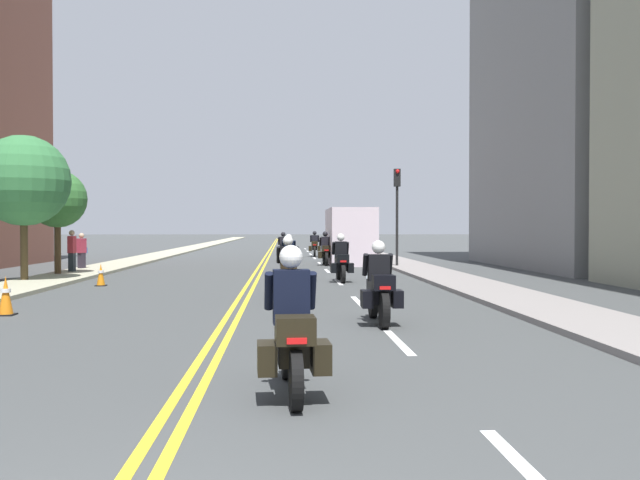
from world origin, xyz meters
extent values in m
plane|color=#3E4142|center=(0.00, 48.00, 0.00)|extent=(264.00, 264.00, 0.00)
cube|color=#A6A388|center=(-6.87, 48.00, 0.06)|extent=(2.14, 144.00, 0.12)
cube|color=gray|center=(6.87, 48.00, 0.06)|extent=(2.14, 144.00, 0.12)
cube|color=yellow|center=(-0.12, 48.00, 0.00)|extent=(0.12, 132.00, 0.01)
cube|color=yellow|center=(0.12, 48.00, 0.00)|extent=(0.12, 132.00, 0.01)
cube|color=silver|center=(2.90, 2.00, 0.00)|extent=(0.14, 2.40, 0.01)
cube|color=silver|center=(2.90, 8.00, 0.00)|extent=(0.14, 2.40, 0.01)
cube|color=silver|center=(2.90, 14.00, 0.00)|extent=(0.14, 2.40, 0.01)
cube|color=silver|center=(2.90, 20.00, 0.00)|extent=(0.14, 2.40, 0.01)
cube|color=silver|center=(2.90, 26.00, 0.00)|extent=(0.14, 2.40, 0.01)
cube|color=silver|center=(2.90, 32.00, 0.00)|extent=(0.14, 2.40, 0.01)
cube|color=silver|center=(2.90, 38.00, 0.00)|extent=(0.14, 2.40, 0.01)
cube|color=silver|center=(2.90, 44.00, 0.00)|extent=(0.14, 2.40, 0.01)
cube|color=silver|center=(2.90, 50.00, 0.00)|extent=(0.14, 2.40, 0.01)
cube|color=silver|center=(2.90, 56.00, 0.00)|extent=(0.14, 2.40, 0.01)
cylinder|color=black|center=(1.10, 5.43, 0.30)|extent=(0.15, 0.62, 0.61)
cylinder|color=black|center=(1.18, 3.97, 0.30)|extent=(0.15, 0.62, 0.61)
cube|color=silver|center=(1.10, 5.43, 0.63)|extent=(0.16, 0.33, 0.04)
cube|color=black|center=(1.14, 4.70, 0.58)|extent=(0.38, 1.13, 0.40)
cube|color=black|center=(1.18, 4.04, 0.80)|extent=(0.42, 0.38, 0.28)
cube|color=red|center=(1.19, 3.85, 0.72)|extent=(0.20, 0.04, 0.06)
cube|color=black|center=(0.88, 4.24, 0.48)|extent=(0.22, 0.45, 0.32)
cube|color=black|center=(1.44, 4.27, 0.48)|extent=(0.22, 0.45, 0.32)
cube|color=#B2C1CC|center=(1.11, 5.16, 0.96)|extent=(0.37, 0.14, 0.36)
cube|color=black|center=(1.14, 4.65, 1.08)|extent=(0.41, 0.28, 0.60)
cylinder|color=black|center=(0.89, 4.78, 1.13)|extent=(0.12, 0.29, 0.45)
cylinder|color=black|center=(1.37, 4.81, 1.13)|extent=(0.12, 0.29, 0.45)
sphere|color=white|center=(1.14, 4.68, 1.52)|extent=(0.26, 0.26, 0.26)
cylinder|color=black|center=(2.88, 10.94, 0.34)|extent=(0.13, 0.68, 0.68)
cylinder|color=black|center=(2.88, 9.42, 0.34)|extent=(0.13, 0.68, 0.68)
cube|color=silver|center=(2.88, 10.94, 0.70)|extent=(0.14, 0.32, 0.04)
cube|color=black|center=(2.88, 10.18, 0.62)|extent=(0.32, 1.16, 0.40)
cube|color=black|center=(2.88, 9.49, 0.84)|extent=(0.40, 0.36, 0.28)
cube|color=red|center=(2.88, 9.30, 0.76)|extent=(0.20, 0.03, 0.06)
cube|color=black|center=(2.60, 9.72, 0.52)|extent=(0.20, 0.44, 0.32)
cube|color=black|center=(3.16, 9.72, 0.52)|extent=(0.20, 0.44, 0.32)
cube|color=#B2C1CC|center=(2.88, 10.67, 1.00)|extent=(0.36, 0.12, 0.36)
cube|color=black|center=(2.88, 10.13, 1.07)|extent=(0.40, 0.26, 0.51)
cylinder|color=black|center=(2.64, 10.28, 1.12)|extent=(0.10, 0.28, 0.45)
cylinder|color=black|center=(3.12, 10.28, 1.12)|extent=(0.10, 0.28, 0.45)
sphere|color=white|center=(2.88, 10.16, 1.47)|extent=(0.26, 0.26, 0.26)
cylinder|color=black|center=(1.15, 15.39, 0.33)|extent=(0.13, 0.67, 0.66)
cylinder|color=black|center=(1.18, 13.92, 0.33)|extent=(0.13, 0.67, 0.66)
cube|color=silver|center=(1.15, 15.39, 0.68)|extent=(0.15, 0.32, 0.04)
cube|color=black|center=(1.16, 14.66, 0.61)|extent=(0.34, 1.13, 0.40)
cube|color=black|center=(1.18, 13.99, 0.83)|extent=(0.41, 0.37, 0.28)
cube|color=red|center=(1.18, 13.80, 0.75)|extent=(0.20, 0.03, 0.06)
cube|color=black|center=(0.89, 14.21, 0.51)|extent=(0.21, 0.44, 0.32)
cube|color=black|center=(1.45, 14.22, 0.51)|extent=(0.21, 0.44, 0.32)
cube|color=#B2C1CC|center=(1.15, 15.13, 0.99)|extent=(0.36, 0.13, 0.36)
cube|color=black|center=(1.17, 14.61, 1.09)|extent=(0.41, 0.27, 0.55)
cylinder|color=black|center=(0.92, 14.75, 1.14)|extent=(0.11, 0.28, 0.45)
cylinder|color=black|center=(1.40, 14.76, 1.14)|extent=(0.11, 0.28, 0.45)
sphere|color=white|center=(1.16, 14.64, 1.50)|extent=(0.26, 0.26, 0.26)
cylinder|color=black|center=(2.99, 21.12, 0.31)|extent=(0.14, 0.62, 0.62)
cylinder|color=black|center=(3.02, 19.57, 0.31)|extent=(0.14, 0.62, 0.62)
cube|color=silver|center=(2.99, 21.12, 0.64)|extent=(0.15, 0.32, 0.04)
cube|color=black|center=(3.00, 20.35, 0.59)|extent=(0.34, 1.18, 0.40)
cube|color=black|center=(3.01, 19.65, 0.81)|extent=(0.41, 0.37, 0.28)
cube|color=red|center=(3.02, 19.46, 0.73)|extent=(0.20, 0.03, 0.06)
cube|color=black|center=(2.73, 19.88, 0.49)|extent=(0.21, 0.44, 0.32)
cube|color=black|center=(3.29, 19.89, 0.49)|extent=(0.21, 0.44, 0.32)
cube|color=#B2C1CC|center=(3.00, 20.84, 0.97)|extent=(0.36, 0.13, 0.36)
cube|color=black|center=(3.00, 20.30, 1.08)|extent=(0.40, 0.27, 0.58)
cylinder|color=black|center=(2.76, 20.44, 1.13)|extent=(0.10, 0.28, 0.45)
cylinder|color=black|center=(3.24, 20.45, 1.13)|extent=(0.10, 0.28, 0.45)
sphere|color=white|center=(3.00, 20.33, 1.51)|extent=(0.26, 0.26, 0.26)
cylinder|color=black|center=(1.23, 25.87, 0.31)|extent=(0.15, 0.62, 0.61)
cylinder|color=black|center=(1.29, 24.23, 0.31)|extent=(0.15, 0.62, 0.61)
cube|color=silver|center=(1.23, 25.87, 0.63)|extent=(0.15, 0.32, 0.04)
cube|color=black|center=(1.26, 25.05, 0.59)|extent=(0.36, 1.26, 0.40)
cube|color=black|center=(1.29, 24.31, 0.81)|extent=(0.41, 0.37, 0.28)
cube|color=red|center=(1.29, 24.12, 0.73)|extent=(0.20, 0.04, 0.06)
cube|color=black|center=(1.00, 24.55, 0.49)|extent=(0.22, 0.45, 0.32)
cube|color=black|center=(1.56, 24.57, 0.49)|extent=(0.22, 0.45, 0.32)
cube|color=#B2C1CC|center=(1.24, 25.58, 0.97)|extent=(0.36, 0.13, 0.36)
cube|color=black|center=(1.26, 25.00, 1.04)|extent=(0.41, 0.27, 0.52)
cylinder|color=black|center=(1.02, 25.14, 1.09)|extent=(0.11, 0.28, 0.45)
cylinder|color=black|center=(1.50, 25.16, 1.09)|extent=(0.11, 0.28, 0.45)
sphere|color=white|center=(1.26, 25.03, 1.44)|extent=(0.26, 0.26, 0.26)
cylinder|color=black|center=(3.09, 31.36, 0.33)|extent=(0.13, 0.67, 0.67)
cylinder|color=black|center=(3.10, 29.81, 0.33)|extent=(0.13, 0.67, 0.67)
cube|color=silver|center=(3.09, 31.36, 0.69)|extent=(0.14, 0.32, 0.04)
cube|color=black|center=(3.10, 30.58, 0.61)|extent=(0.33, 1.18, 0.40)
cube|color=black|center=(3.10, 29.88, 0.83)|extent=(0.40, 0.36, 0.28)
cube|color=red|center=(3.10, 29.69, 0.75)|extent=(0.20, 0.03, 0.06)
cube|color=black|center=(2.82, 30.11, 0.51)|extent=(0.20, 0.44, 0.32)
cube|color=black|center=(3.38, 30.12, 0.51)|extent=(0.20, 0.44, 0.32)
cube|color=#B2C1CC|center=(3.09, 31.08, 0.99)|extent=(0.36, 0.12, 0.36)
cube|color=black|center=(3.10, 30.53, 1.10)|extent=(0.40, 0.26, 0.58)
cylinder|color=black|center=(2.86, 30.68, 1.15)|extent=(0.10, 0.28, 0.45)
cylinder|color=black|center=(3.34, 30.68, 1.15)|extent=(0.10, 0.28, 0.45)
sphere|color=black|center=(3.10, 30.56, 1.53)|extent=(0.26, 0.26, 0.26)
cylinder|color=black|center=(1.01, 35.75, 0.31)|extent=(0.11, 0.61, 0.61)
cylinder|color=black|center=(1.04, 34.26, 0.31)|extent=(0.11, 0.61, 0.61)
cube|color=silver|center=(1.01, 35.75, 0.63)|extent=(0.15, 0.32, 0.04)
cube|color=black|center=(1.02, 35.00, 0.59)|extent=(0.34, 1.14, 0.40)
cube|color=black|center=(1.04, 34.33, 0.81)|extent=(0.41, 0.37, 0.28)
cube|color=red|center=(1.04, 34.14, 0.73)|extent=(0.20, 0.03, 0.06)
cube|color=black|center=(0.75, 34.55, 0.49)|extent=(0.21, 0.44, 0.32)
cube|color=black|center=(1.31, 34.56, 0.49)|extent=(0.21, 0.44, 0.32)
cube|color=#B2C1CC|center=(1.02, 35.48, 0.97)|extent=(0.36, 0.13, 0.36)
cube|color=black|center=(1.03, 34.95, 1.06)|extent=(0.40, 0.27, 0.55)
cylinder|color=black|center=(0.78, 35.10, 1.11)|extent=(0.11, 0.28, 0.45)
cylinder|color=black|center=(1.26, 35.11, 1.11)|extent=(0.11, 0.28, 0.45)
sphere|color=black|center=(1.03, 34.98, 1.47)|extent=(0.26, 0.26, 0.26)
cylinder|color=black|center=(3.06, 41.29, 0.34)|extent=(0.16, 0.68, 0.68)
cylinder|color=black|center=(2.99, 39.72, 0.34)|extent=(0.16, 0.68, 0.68)
cube|color=silver|center=(3.06, 41.29, 0.70)|extent=(0.15, 0.33, 0.04)
cube|color=black|center=(3.02, 40.50, 0.62)|extent=(0.37, 1.21, 0.40)
cube|color=black|center=(2.99, 39.80, 0.84)|extent=(0.42, 0.38, 0.28)
cube|color=red|center=(2.98, 39.61, 0.76)|extent=(0.20, 0.04, 0.06)
cube|color=black|center=(2.72, 40.05, 0.52)|extent=(0.22, 0.45, 0.32)
cube|color=black|center=(3.28, 40.02, 0.52)|extent=(0.22, 0.45, 0.32)
cube|color=#B2C1CC|center=(3.04, 41.01, 1.00)|extent=(0.36, 0.14, 0.36)
cube|color=black|center=(3.02, 40.46, 1.09)|extent=(0.41, 0.28, 0.54)
cylinder|color=black|center=(2.79, 40.62, 1.14)|extent=(0.11, 0.28, 0.45)
cylinder|color=black|center=(3.27, 40.59, 1.14)|extent=(0.11, 0.28, 0.45)
sphere|color=black|center=(3.02, 40.48, 1.50)|extent=(0.26, 0.26, 0.26)
cube|color=black|center=(-4.71, 18.93, 0.01)|extent=(0.32, 0.32, 0.03)
cone|color=orange|center=(-4.71, 18.93, 0.37)|extent=(0.26, 0.26, 0.68)
cylinder|color=white|center=(-4.71, 18.93, 0.45)|extent=(0.17, 0.17, 0.08)
cube|color=black|center=(-4.78, 11.74, 0.01)|extent=(0.37, 0.37, 0.03)
cone|color=orange|center=(-4.78, 11.74, 0.43)|extent=(0.30, 0.30, 0.80)
cylinder|color=white|center=(-4.78, 11.74, 0.52)|extent=(0.20, 0.20, 0.08)
cylinder|color=black|center=(6.21, 27.88, 1.88)|extent=(0.12, 0.12, 3.76)
cube|color=black|center=(6.21, 27.88, 4.11)|extent=(0.28, 0.28, 0.80)
sphere|color=red|center=(6.21, 27.73, 4.39)|extent=(0.18, 0.18, 0.18)
cube|color=#2B2530|center=(-7.52, 26.52, 0.39)|extent=(0.30, 0.34, 0.77)
cube|color=#A22D41|center=(-7.52, 26.52, 1.08)|extent=(0.35, 0.42, 0.61)
sphere|color=tan|center=(-7.52, 26.52, 1.50)|extent=(0.22, 0.22, 0.22)
cube|color=blue|center=(-7.42, 26.72, 0.87)|extent=(0.16, 0.19, 0.24)
cube|color=#252D34|center=(-7.26, 24.34, 0.42)|extent=(0.23, 0.30, 0.84)
cube|color=#BB303B|center=(-7.26, 24.34, 1.18)|extent=(0.25, 0.38, 0.67)
sphere|color=tan|center=(-7.26, 24.34, 1.63)|extent=(0.22, 0.22, 0.22)
cube|color=#A89F37|center=(-7.24, 24.56, 0.94)|extent=(0.11, 0.17, 0.24)
cylinder|color=#483921|center=(-7.51, 20.10, 1.17)|extent=(0.24, 0.24, 2.35)
sphere|color=#33713E|center=(-7.51, 20.10, 3.39)|extent=(3.00, 3.00, 3.00)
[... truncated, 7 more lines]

